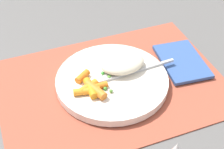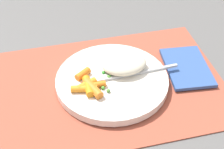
% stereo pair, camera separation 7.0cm
% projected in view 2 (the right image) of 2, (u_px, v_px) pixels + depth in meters
% --- Properties ---
extents(ground_plane, '(2.40, 2.40, 0.00)m').
position_uv_depth(ground_plane, '(112.00, 86.00, 0.75)').
color(ground_plane, '#565451').
extents(placemat, '(0.49, 0.35, 0.01)m').
position_uv_depth(placemat, '(112.00, 85.00, 0.75)').
color(placemat, '#9E4733').
rests_on(placemat, ground_plane).
extents(plate, '(0.24, 0.24, 0.02)m').
position_uv_depth(plate, '(112.00, 81.00, 0.74)').
color(plate, silver).
rests_on(plate, placemat).
extents(rice_mound, '(0.10, 0.07, 0.03)m').
position_uv_depth(rice_mound, '(124.00, 63.00, 0.74)').
color(rice_mound, beige).
rests_on(rice_mound, plate).
extents(carrot_portion, '(0.07, 0.09, 0.02)m').
position_uv_depth(carrot_portion, '(89.00, 85.00, 0.70)').
color(carrot_portion, orange).
rests_on(carrot_portion, plate).
extents(pea_scatter, '(0.06, 0.08, 0.01)m').
position_uv_depth(pea_scatter, '(98.00, 83.00, 0.71)').
color(pea_scatter, green).
rests_on(pea_scatter, plate).
extents(fork, '(0.20, 0.02, 0.01)m').
position_uv_depth(fork, '(124.00, 75.00, 0.74)').
color(fork, '#BCBCBC').
rests_on(fork, plate).
extents(napkin, '(0.11, 0.15, 0.01)m').
position_uv_depth(napkin, '(187.00, 67.00, 0.78)').
color(napkin, '#33518C').
rests_on(napkin, placemat).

